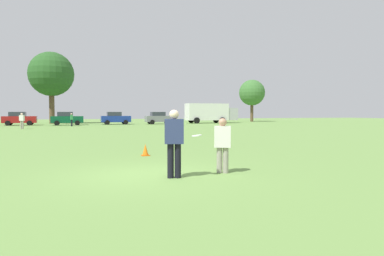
{
  "coord_description": "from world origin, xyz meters",
  "views": [
    {
      "loc": [
        -1.81,
        -9.46,
        1.75
      ],
      "look_at": [
        1.47,
        0.68,
        1.26
      ],
      "focal_mm": 32.26,
      "sensor_mm": 36.0,
      "label": 1
    }
  ],
  "objects": [
    {
      "name": "parked_car_near_right",
      "position": [
        3.04,
        41.87,
        0.92
      ],
      "size": [
        4.23,
        2.28,
        1.82
      ],
      "color": "navy",
      "rests_on": "ground"
    },
    {
      "name": "traffic_cone",
      "position": [
        0.66,
        4.27,
        0.23
      ],
      "size": [
        0.32,
        0.32,
        0.48
      ],
      "color": "#D8590C",
      "rests_on": "ground"
    },
    {
      "name": "tree_far_east_pine",
      "position": [
        29.34,
        49.65,
        5.48
      ],
      "size": [
        4.9,
        4.9,
        7.97
      ],
      "color": "brown",
      "rests_on": "ground"
    },
    {
      "name": "parked_car_far_right",
      "position": [
        9.41,
        41.26,
        0.92
      ],
      "size": [
        4.23,
        2.28,
        1.82
      ],
      "color": "slate",
      "rests_on": "ground"
    },
    {
      "name": "player_thrower",
      "position": [
        0.55,
        -0.64,
        1.02
      ],
      "size": [
        0.56,
        0.4,
        1.82
      ],
      "color": "black",
      "rests_on": "ground"
    },
    {
      "name": "frisbee",
      "position": [
        1.15,
        -0.74,
        1.12
      ],
      "size": [
        0.27,
        0.27,
        0.07
      ],
      "color": "white"
    },
    {
      "name": "parked_car_center",
      "position": [
        -9.72,
        42.07,
        0.92
      ],
      "size": [
        4.23,
        2.28,
        1.82
      ],
      "color": "maroon",
      "rests_on": "ground"
    },
    {
      "name": "bystander_sideline_watcher",
      "position": [
        -7.67,
        30.4,
        0.96
      ],
      "size": [
        0.53,
        0.44,
        1.7
      ],
      "color": "gray",
      "rests_on": "ground"
    },
    {
      "name": "bystander_far_jogger",
      "position": [
        -2.87,
        36.21,
        0.93
      ],
      "size": [
        0.33,
        0.49,
        1.65
      ],
      "color": "black",
      "rests_on": "ground"
    },
    {
      "name": "tree_east_oak",
      "position": [
        -6.06,
        48.59,
        7.67
      ],
      "size": [
        6.86,
        6.86,
        11.14
      ],
      "color": "brown",
      "rests_on": "ground"
    },
    {
      "name": "box_truck",
      "position": [
        18.4,
        43.23,
        1.75
      ],
      "size": [
        8.55,
        3.13,
        3.18
      ],
      "color": "white",
      "rests_on": "ground"
    },
    {
      "name": "player_defender",
      "position": [
        2.06,
        -0.36,
        0.89
      ],
      "size": [
        0.54,
        0.44,
        1.58
      ],
      "color": "gray",
      "rests_on": "ground"
    },
    {
      "name": "ground_plane",
      "position": [
        0.0,
        0.0,
        0.0
      ],
      "size": [
        167.43,
        167.43,
        0.0
      ],
      "primitive_type": "plane",
      "color": "#6B9347"
    },
    {
      "name": "parked_car_mid_right",
      "position": [
        -3.61,
        40.71,
        0.92
      ],
      "size": [
        4.23,
        2.28,
        1.82
      ],
      "color": "#0C4C2D",
      "rests_on": "ground"
    }
  ]
}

